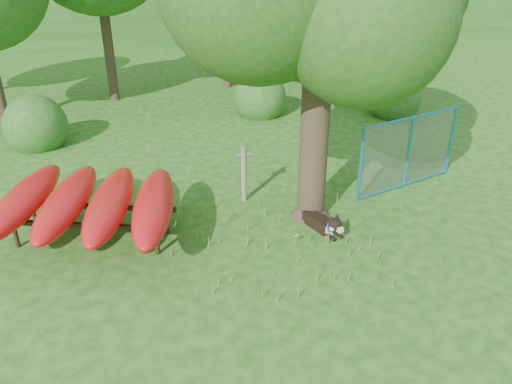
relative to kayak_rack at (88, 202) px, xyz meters
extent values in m
plane|color=#1C5210|center=(3.01, -1.72, -0.86)|extent=(80.00, 80.00, 0.00)
cylinder|color=#36281D|center=(4.56, 0.09, 1.45)|extent=(0.63, 0.63, 4.62)
cone|color=#36281D|center=(4.56, 0.09, -0.63)|extent=(0.94, 0.94, 0.46)
sphere|color=#1F4B15|center=(4.95, -1.05, 3.39)|extent=(2.96, 2.96, 2.96)
cylinder|color=#36281D|center=(5.11, 0.05, 2.10)|extent=(1.30, 0.53, 0.98)
cylinder|color=#36281D|center=(4.11, 0.30, 2.47)|extent=(0.99, 0.72, 0.94)
cylinder|color=#706854|center=(3.28, 1.07, -0.18)|extent=(0.13, 0.13, 1.35)
cylinder|color=#706854|center=(3.28, 1.07, 0.28)|extent=(0.37, 0.10, 0.07)
cylinder|color=black|center=(-1.45, 0.05, -0.59)|extent=(0.11, 0.11, 0.54)
cylinder|color=black|center=(1.23, -0.77, -0.59)|extent=(0.11, 0.11, 0.54)
cylinder|color=black|center=(-1.23, 0.77, -0.59)|extent=(0.11, 0.11, 0.54)
cylinder|color=black|center=(1.45, -0.05, -0.59)|extent=(0.11, 0.11, 0.54)
cube|color=black|center=(-0.11, -0.36, -0.30)|extent=(3.12, 1.03, 0.09)
cube|color=black|center=(0.11, 0.36, -0.30)|extent=(3.12, 1.03, 0.09)
ellipsoid|color=red|center=(-1.24, 0.38, 0.00)|extent=(1.46, 3.32, 0.52)
ellipsoid|color=red|center=(-0.41, 0.13, 0.00)|extent=(1.36, 3.32, 0.52)
ellipsoid|color=red|center=(0.41, -0.13, 0.00)|extent=(1.25, 3.31, 0.52)
ellipsoid|color=red|center=(1.24, -0.38, 0.00)|extent=(1.14, 3.30, 0.52)
cube|color=black|center=(4.56, -0.47, -0.73)|extent=(0.53, 0.80, 0.26)
cube|color=white|center=(4.67, -0.77, -0.74)|extent=(0.27, 0.23, 0.24)
sphere|color=black|center=(4.74, -0.95, -0.54)|extent=(0.28, 0.28, 0.28)
cube|color=white|center=(4.79, -1.07, -0.58)|extent=(0.15, 0.18, 0.10)
sphere|color=white|center=(4.67, -1.00, -0.58)|extent=(0.13, 0.13, 0.13)
sphere|color=white|center=(4.83, -0.94, -0.58)|extent=(0.13, 0.13, 0.13)
cone|color=black|center=(4.66, -0.94, -0.39)|extent=(0.11, 0.13, 0.13)
cone|color=black|center=(4.80, -0.88, -0.39)|extent=(0.14, 0.15, 0.13)
cylinder|color=black|center=(4.64, -0.95, -0.80)|extent=(0.19, 0.33, 0.08)
cylinder|color=black|center=(4.82, -0.88, -0.80)|extent=(0.19, 0.33, 0.08)
sphere|color=black|center=(4.46, -0.07, -0.62)|extent=(0.17, 0.17, 0.17)
torus|color=blue|center=(4.71, -0.87, -0.60)|extent=(0.28, 0.17, 0.27)
cylinder|color=teal|center=(5.83, 0.50, 0.04)|extent=(0.10, 0.10, 1.80)
cylinder|color=teal|center=(7.25, 0.99, 0.04)|extent=(0.10, 0.10, 1.80)
cylinder|color=teal|center=(8.67, 1.48, 0.04)|extent=(0.10, 0.10, 1.80)
cylinder|color=teal|center=(7.25, 0.99, 0.90)|extent=(2.86, 1.05, 0.07)
cylinder|color=teal|center=(7.25, 0.99, -0.81)|extent=(2.86, 1.05, 0.07)
plane|color=gray|center=(7.25, 0.99, 0.04)|extent=(2.84, 0.99, 3.00)
cylinder|color=#5C9731|center=(3.92, -0.98, -0.77)|extent=(0.02, 0.02, 0.18)
sphere|color=yellow|center=(3.92, -0.98, -0.67)|extent=(0.03, 0.03, 0.03)
sphere|color=yellow|center=(3.95, -0.95, -0.67)|extent=(0.03, 0.03, 0.03)
sphere|color=yellow|center=(3.89, -0.97, -0.68)|extent=(0.03, 0.03, 0.03)
sphere|color=yellow|center=(3.95, -1.00, -0.67)|extent=(0.03, 0.03, 0.03)
sphere|color=yellow|center=(3.91, -1.01, -0.67)|extent=(0.03, 0.03, 0.03)
cylinder|color=#36281D|center=(0.01, 10.28, 1.77)|extent=(0.36, 0.36, 5.25)
cylinder|color=#36281D|center=(4.51, 11.28, 1.07)|extent=(0.36, 0.36, 3.85)
cylinder|color=#36281D|center=(8.01, 9.28, 1.52)|extent=(0.36, 0.36, 4.76)
cylinder|color=#36281D|center=(11.01, 12.28, 1.59)|extent=(0.36, 0.36, 4.90)
sphere|color=#235A1D|center=(-1.99, 5.78, -0.86)|extent=(1.80, 1.80, 1.80)
sphere|color=#235A1D|center=(9.51, 6.28, -0.86)|extent=(1.80, 1.80, 1.80)
sphere|color=#235A1D|center=(5.01, 7.28, -0.86)|extent=(1.80, 1.80, 1.80)
camera|label=1|loc=(1.40, -9.04, 4.51)|focal=35.00mm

